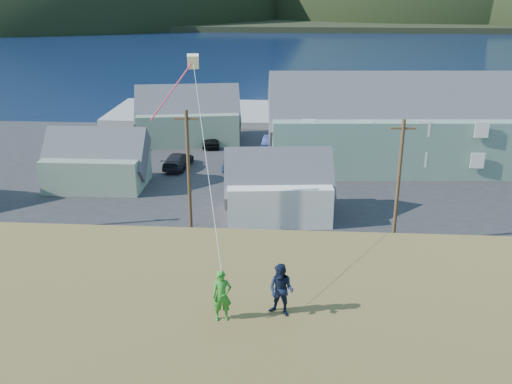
# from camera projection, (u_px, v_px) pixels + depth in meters

# --- Properties ---
(ground) EXTENTS (900.00, 900.00, 0.00)m
(ground) POSITION_uv_depth(u_px,v_px,m) (213.00, 249.00, 38.49)
(ground) COLOR #0A1638
(ground) RESTS_ON ground
(grass_strip) EXTENTS (110.00, 8.00, 0.10)m
(grass_strip) POSITION_uv_depth(u_px,v_px,m) (209.00, 263.00, 36.60)
(grass_strip) COLOR #4C3D19
(grass_strip) RESTS_ON ground
(waterfront_lot) EXTENTS (72.00, 36.00, 0.12)m
(waterfront_lot) POSITION_uv_depth(u_px,v_px,m) (238.00, 170.00, 54.37)
(waterfront_lot) COLOR #28282B
(waterfront_lot) RESTS_ON ground
(wharf) EXTENTS (26.00, 14.00, 0.90)m
(wharf) POSITION_uv_depth(u_px,v_px,m) (210.00, 113.00, 76.12)
(wharf) COLOR gray
(wharf) RESTS_ON ground
(far_shore) EXTENTS (900.00, 320.00, 2.00)m
(far_shore) POSITION_uv_depth(u_px,v_px,m) (288.00, 9.00, 346.79)
(far_shore) COLOR black
(far_shore) RESTS_ON ground
(far_hills) EXTENTS (760.00, 265.00, 143.00)m
(far_hills) POSITION_uv_depth(u_px,v_px,m) (354.00, 11.00, 296.85)
(far_hills) COLOR black
(far_hills) RESTS_ON ground
(lodge) EXTENTS (31.85, 10.89, 11.02)m
(lodge) POSITION_uv_depth(u_px,v_px,m) (434.00, 125.00, 53.97)
(lodge) COLOR gray
(lodge) RESTS_ON waterfront_lot
(shed_palegreen_near) EXTENTS (8.74, 5.52, 6.31)m
(shed_palegreen_near) POSITION_uv_depth(u_px,v_px,m) (97.00, 161.00, 49.30)
(shed_palegreen_near) COLOR slate
(shed_palegreen_near) RESTS_ON waterfront_lot
(shed_white) EXTENTS (8.57, 6.13, 6.46)m
(shed_white) POSITION_uv_depth(u_px,v_px,m) (278.00, 187.00, 42.88)
(shed_white) COLOR white
(shed_white) RESTS_ON waterfront_lot
(shed_palegreen_far) EXTENTS (12.34, 8.29, 7.71)m
(shed_palegreen_far) POSITION_uv_depth(u_px,v_px,m) (188.00, 116.00, 63.20)
(shed_palegreen_far) COLOR slate
(shed_palegreen_far) RESTS_ON waterfront_lot
(utility_poles) EXTENTS (28.38, 0.24, 9.10)m
(utility_poles) POSITION_uv_depth(u_px,v_px,m) (188.00, 178.00, 38.43)
(utility_poles) COLOR #47331E
(utility_poles) RESTS_ON waterfront_lot
(parked_cars) EXTENTS (18.64, 12.96, 1.57)m
(parked_cars) POSITION_uv_depth(u_px,v_px,m) (184.00, 148.00, 58.58)
(parked_cars) COLOR #39448F
(parked_cars) RESTS_ON waterfront_lot
(kite_flyer_green) EXTENTS (0.68, 0.53, 1.65)m
(kite_flyer_green) POSITION_uv_depth(u_px,v_px,m) (222.00, 296.00, 17.38)
(kite_flyer_green) COLOR #2A8424
(kite_flyer_green) RESTS_ON hillside
(kite_flyer_navy) EXTENTS (1.02, 0.92, 1.72)m
(kite_flyer_navy) POSITION_uv_depth(u_px,v_px,m) (281.00, 290.00, 17.63)
(kite_flyer_navy) COLOR #121A33
(kite_flyer_navy) RESTS_ON hillside
(kite_rig) EXTENTS (1.62, 4.04, 9.40)m
(kite_rig) POSITION_uv_depth(u_px,v_px,m) (190.00, 68.00, 22.27)
(kite_rig) COLOR #FCF7C0
(kite_rig) RESTS_ON ground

